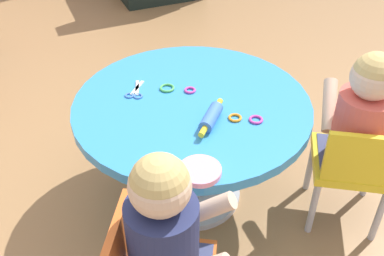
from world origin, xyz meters
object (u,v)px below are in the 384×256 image
(craft_scissors, at_px, (135,92))
(seated_child_right, at_px, (363,114))
(seated_child_left, at_px, (164,228))
(rolling_pin, at_px, (211,117))
(child_chair_right, at_px, (352,166))
(craft_table, at_px, (192,125))

(craft_scissors, bearing_deg, seated_child_right, -49.22)
(seated_child_right, height_order, craft_scissors, seated_child_right)
(seated_child_left, distance_m, rolling_pin, 0.54)
(seated_child_left, xyz_separation_m, seated_child_right, (0.91, -0.02, 0.00))
(rolling_pin, bearing_deg, child_chair_right, -38.94)
(craft_table, height_order, seated_child_right, seated_child_right)
(child_chair_right, distance_m, rolling_pin, 0.62)
(craft_table, height_order, child_chair_right, child_chair_right)
(seated_child_left, relative_size, child_chair_right, 0.95)
(child_chair_right, bearing_deg, craft_table, 129.22)
(child_chair_right, xyz_separation_m, rolling_pin, (-0.44, 0.36, 0.24))
(child_chair_right, relative_size, rolling_pin, 2.58)
(seated_child_left, height_order, craft_scissors, seated_child_left)
(seated_child_right, distance_m, rolling_pin, 0.58)
(seated_child_left, bearing_deg, rolling_pin, 35.38)
(craft_scissors, bearing_deg, rolling_pin, -72.19)
(seated_child_left, relative_size, seated_child_right, 1.00)
(craft_table, distance_m, seated_child_left, 0.67)
(seated_child_left, bearing_deg, child_chair_right, -3.11)
(seated_child_left, bearing_deg, craft_table, 44.65)
(rolling_pin, bearing_deg, seated_child_right, -35.02)
(craft_table, bearing_deg, craft_scissors, 125.52)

